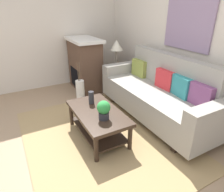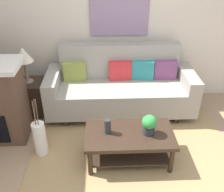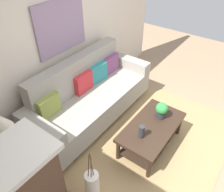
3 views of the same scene
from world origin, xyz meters
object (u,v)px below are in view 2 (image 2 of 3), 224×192
(throw_pillow_plum, at_px, (165,70))
(tabletop_vase, at_px, (108,126))
(throw_pillow_teal, at_px, (143,70))
(side_table, at_px, (31,97))
(table_lamp, at_px, (23,56))
(framed_painting, at_px, (120,11))
(throw_pillow_olive, at_px, (75,71))
(couch, at_px, (120,88))
(throw_pillow_crimson, at_px, (120,70))
(coffee_table, at_px, (129,140))
(potted_plant_tabletop, at_px, (149,124))
(floor_vase, at_px, (40,139))

(throw_pillow_plum, height_order, tabletop_vase, throw_pillow_plum)
(throw_pillow_teal, xyz_separation_m, side_table, (-1.83, -0.11, -0.40))
(table_lamp, distance_m, framed_painting, 1.62)
(throw_pillow_olive, xyz_separation_m, side_table, (-0.73, -0.11, -0.40))
(couch, height_order, throw_pillow_plum, couch)
(framed_painting, bearing_deg, table_lamp, -162.80)
(throw_pillow_plum, bearing_deg, throw_pillow_crimson, 180.00)
(coffee_table, bearing_deg, throw_pillow_plum, 61.51)
(throw_pillow_plum, height_order, table_lamp, table_lamp)
(throw_pillow_teal, distance_m, side_table, 1.87)
(throw_pillow_crimson, xyz_separation_m, potted_plant_tabletop, (0.27, -1.29, -0.11))
(coffee_table, xyz_separation_m, potted_plant_tabletop, (0.23, -0.01, 0.26))
(framed_painting, bearing_deg, throw_pillow_teal, -43.02)
(throw_pillow_teal, relative_size, tabletop_vase, 1.84)
(side_table, bearing_deg, throw_pillow_crimson, 4.37)
(couch, distance_m, throw_pillow_crimson, 0.28)
(potted_plant_tabletop, xyz_separation_m, floor_vase, (-1.39, 0.17, -0.33))
(framed_painting, bearing_deg, couch, -90.00)
(throw_pillow_crimson, bearing_deg, framed_painting, 90.00)
(throw_pillow_olive, bearing_deg, tabletop_vase, -68.51)
(couch, relative_size, throw_pillow_olive, 6.45)
(throw_pillow_crimson, height_order, side_table, throw_pillow_crimson)
(floor_vase, bearing_deg, side_table, 108.68)
(coffee_table, bearing_deg, throw_pillow_olive, 120.88)
(throw_pillow_teal, distance_m, throw_pillow_plum, 0.37)
(throw_pillow_crimson, xyz_separation_m, framed_painting, (-0.00, 0.34, 0.86))
(coffee_table, distance_m, framed_painting, 2.03)
(throw_pillow_teal, height_order, coffee_table, throw_pillow_teal)
(throw_pillow_crimson, distance_m, floor_vase, 1.64)
(tabletop_vase, bearing_deg, potted_plant_tabletop, -4.15)
(throw_pillow_teal, distance_m, potted_plant_tabletop, 1.30)
(couch, relative_size, coffee_table, 2.11)
(table_lamp, distance_m, floor_vase, 1.30)
(coffee_table, bearing_deg, table_lamp, 141.99)
(couch, xyz_separation_m, throw_pillow_crimson, (0.00, 0.13, 0.25))
(throw_pillow_plum, height_order, coffee_table, throw_pillow_plum)
(couch, relative_size, throw_pillow_plum, 6.45)
(throw_pillow_olive, distance_m, throw_pillow_teal, 1.10)
(throw_pillow_olive, bearing_deg, throw_pillow_crimson, 0.00)
(couch, xyz_separation_m, tabletop_vase, (-0.24, -1.13, 0.10))
(tabletop_vase, height_order, side_table, tabletop_vase)
(floor_vase, relative_size, framed_painting, 0.53)
(throw_pillow_teal, xyz_separation_m, coffee_table, (-0.33, -1.28, -0.37))
(coffee_table, bearing_deg, floor_vase, 172.18)
(throw_pillow_teal, xyz_separation_m, tabletop_vase, (-0.60, -1.26, -0.15))
(throw_pillow_teal, relative_size, side_table, 0.64)
(throw_pillow_teal, bearing_deg, throw_pillow_crimson, 180.00)
(tabletop_vase, bearing_deg, throw_pillow_olive, 111.49)
(throw_pillow_plum, xyz_separation_m, potted_plant_tabletop, (-0.46, -1.29, -0.11))
(throw_pillow_teal, distance_m, table_lamp, 1.86)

